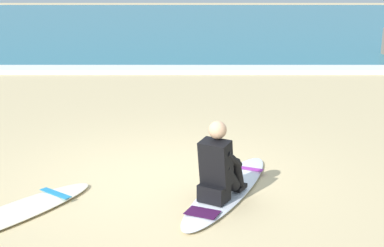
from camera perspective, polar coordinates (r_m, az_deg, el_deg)
The scene contains 6 objects.
ground_plane at distance 7.21m, azimuth -3.36°, elevation -5.99°, with size 80.00×80.00×0.00m, color #CCB584.
sea at distance 28.49m, azimuth -0.98°, elevation 10.47°, with size 80.00×28.00×0.10m, color teal.
breaking_foam at distance 14.90m, azimuth -1.71°, elevation 5.64°, with size 80.00×0.90×0.11m, color white.
surfboard_main at distance 6.85m, azimuth 3.58°, elevation -6.88°, with size 1.50×2.55×0.08m.
surfer_seated at distance 6.40m, azimuth 2.69°, elevation -4.69°, with size 0.64×0.77×0.95m.
surfboard_spare_near at distance 6.51m, azimuth -18.65°, elevation -9.00°, with size 1.80×2.14×0.08m.
Camera 1 is at (0.40, -6.69, 2.67)m, focal length 51.10 mm.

